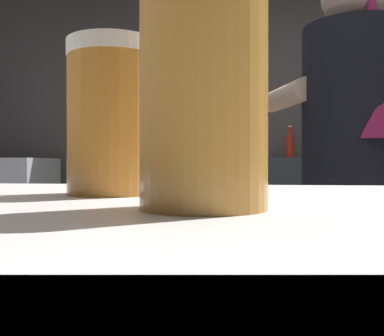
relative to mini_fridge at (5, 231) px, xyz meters
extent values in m
cube|color=#4F4D4D|center=(2.03, 0.45, 0.80)|extent=(5.20, 0.10, 2.70)
cube|color=#303C44|center=(2.36, 0.17, 0.00)|extent=(0.94, 0.36, 1.10)
cube|color=white|center=(0.00, 0.00, 0.00)|extent=(0.63, 0.55, 1.10)
cube|color=#262626|center=(0.22, -0.29, 0.05)|extent=(0.03, 0.03, 0.39)
cylinder|color=black|center=(2.13, -1.57, 0.67)|extent=(0.34, 0.34, 0.57)
cone|color=#8C1E4C|center=(2.16, -1.67, 0.82)|extent=(0.18, 0.18, 0.48)
cylinder|color=#C7A78C|center=(1.92, -1.47, 0.75)|extent=(0.17, 0.33, 0.08)
cylinder|color=#C7A78C|center=(2.25, -1.37, 0.75)|extent=(0.17, 0.33, 0.08)
cylinder|color=silver|center=(1.83, -1.05, 0.38)|extent=(0.17, 0.17, 0.05)
cylinder|color=#BF8336|center=(1.74, -2.82, 0.55)|extent=(0.07, 0.07, 0.14)
cylinder|color=#BD7A2F|center=(1.65, -2.71, 0.54)|extent=(0.08, 0.08, 0.11)
cylinder|color=white|center=(1.65, -2.71, 0.60)|extent=(0.08, 0.08, 0.01)
cylinder|color=red|center=(2.75, 0.25, 0.64)|extent=(0.05, 0.05, 0.18)
cylinder|color=red|center=(2.75, 0.25, 0.77)|extent=(0.02, 0.02, 0.07)
cylinder|color=white|center=(2.75, 0.25, 0.81)|extent=(0.03, 0.03, 0.01)
cylinder|color=red|center=(2.12, 0.20, 0.63)|extent=(0.06, 0.06, 0.16)
cylinder|color=red|center=(2.12, 0.20, 0.75)|extent=(0.03, 0.03, 0.06)
cylinder|color=white|center=(2.12, 0.20, 0.78)|extent=(0.03, 0.03, 0.01)
camera|label=1|loc=(1.76, -3.06, 0.51)|focal=40.52mm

